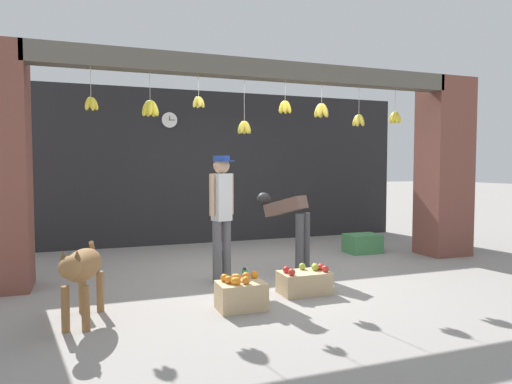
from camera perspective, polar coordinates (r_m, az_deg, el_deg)
The scene contains 12 objects.
ground_plane at distance 6.11m, azimuth 1.31°, elevation -10.22°, with size 60.00×60.00×0.00m, color gray.
shop_back_wall at distance 8.56m, azimuth -5.37°, elevation 3.08°, with size 7.63×0.12×2.80m, color #232326.
shop_pillar_right at distance 7.90m, azimuth 22.44°, elevation 2.84°, with size 0.70×0.60×2.80m, color brown.
storefront_awning at distance 6.17m, azimuth 1.00°, elevation 14.50°, with size 5.73×0.29×0.97m.
dog at distance 4.46m, azimuth -20.94°, elevation -8.93°, with size 0.44×1.01×0.73m.
shopkeeper at distance 5.55m, azimuth -4.31°, elevation -2.19°, with size 0.33×0.29×1.55m.
worker_stooping at distance 6.09m, azimuth 4.12°, elevation -3.53°, with size 0.54×0.75×1.06m.
fruit_crate_oranges at distance 4.64m, azimuth -1.92°, elevation -12.62°, with size 0.47×0.33×0.35m.
fruit_crate_apples at distance 5.22m, azimuth 6.04°, elevation -11.07°, with size 0.55×0.35×0.32m.
produce_box_green at distance 7.75m, azimuth 13.17°, elevation -6.27°, with size 0.55×0.41×0.30m, color #42844C.
water_bottle at distance 5.44m, azimuth -1.42°, elevation -10.74°, with size 0.07×0.07×0.23m.
wall_clock at distance 8.36m, azimuth -10.77°, elevation 8.83°, with size 0.29×0.03×0.29m.
Camera 1 is at (-2.16, -5.53, 1.42)m, focal length 32.00 mm.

